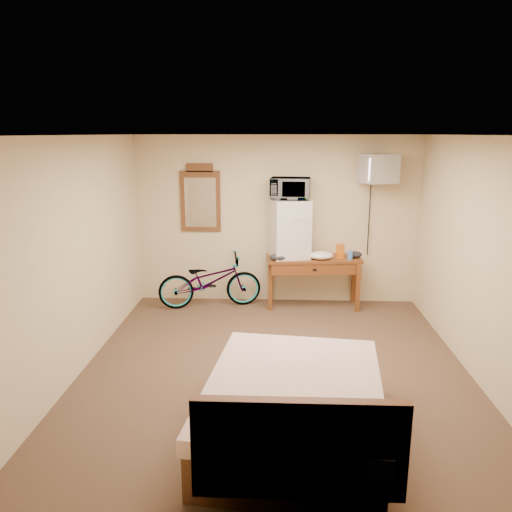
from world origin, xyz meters
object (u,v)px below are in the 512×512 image
Objects in this scene: blue_cup at (350,255)px; desk at (314,266)px; microwave at (290,189)px; wall_mirror at (200,199)px; crt_television at (379,168)px; mini_fridge at (290,228)px; bed at (294,410)px; bicycle at (210,281)px.

desk is at bearing 173.08° from blue_cup.
wall_mirror is (-1.32, 0.21, -0.18)m from microwave.
mini_fridge is at bearing 178.08° from crt_television.
crt_television is at bearing 69.87° from bed.
wall_mirror is (-2.55, 0.25, -0.47)m from crt_television.
desk is 0.65m from mini_fridge.
bed reaches higher than blue_cup.
bicycle is (-1.17, -0.11, -0.78)m from mini_fridge.
mini_fridge is 6.84× the size of blue_cup.
blue_cup is 2.35m from wall_mirror.
mini_fridge reaches higher than desk.
wall_mirror reaches higher than mini_fridge.
desk is 1.65× the size of mini_fridge.
microwave is 0.89× the size of crt_television.
mini_fridge is 1.41m from bicycle.
bicycle is at bearing -174.44° from mini_fridge.
microwave reaches higher than desk.
wall_mirror is (-1.32, 0.21, 0.40)m from mini_fridge.
mini_fridge is 1.50m from crt_television.
desk is at bearing -9.98° from mini_fridge.
desk is 1.65m from crt_television.
blue_cup is 3.48m from bed.
microwave is 1.35m from wall_mirror.
wall_mirror is 0.49× the size of bed.
blue_cup reaches higher than desk.
wall_mirror is at bearing 176.19° from microwave.
crt_television is 0.63× the size of wall_mirror.
crt_television is 2.90m from bicycle.
crt_television is 2.60m from wall_mirror.
microwave is 4.50× the size of blue_cup.
mini_fridge is 1.35× the size of crt_television.
crt_television reaches higher than microwave.
crt_television reaches higher than bed.
wall_mirror is at bearing 170.79° from desk.
microwave reaches higher than blue_cup.
blue_cup is at bearing -3.01° from microwave.
crt_television is at bearing -5.62° from wall_mirror.
desk is 1.40× the size of wall_mirror.
blue_cup is (0.87, -0.13, -0.94)m from microwave.
desk is 0.69× the size of bed.
wall_mirror is (-1.68, 0.27, 0.94)m from desk.
crt_television reaches higher than desk.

